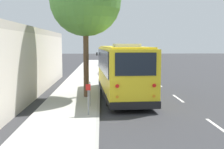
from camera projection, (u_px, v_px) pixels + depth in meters
ground_plane at (126, 102)px, 16.52m from camera, size 160.00×160.00×0.00m
sidewalk_slab at (72, 101)px, 16.40m from camera, size 80.00×3.00×0.15m
curb_strip at (99, 101)px, 16.45m from camera, size 80.00×0.14×0.15m
shuttle_bus at (122, 69)px, 17.79m from camera, size 9.38×3.28×3.40m
parked_sedan_tan at (110, 70)px, 30.27m from camera, size 4.41×1.96×1.30m
parked_sedan_gray at (109, 65)px, 36.86m from camera, size 4.54×1.84×1.27m
parked_sedan_navy at (106, 62)px, 42.83m from camera, size 4.33×1.78×1.33m
parked_sedan_black at (108, 60)px, 48.37m from camera, size 4.26×1.84×1.29m
parked_sedan_blue at (105, 58)px, 55.45m from camera, size 4.37×1.93×1.26m
sign_post_near at (88, 99)px, 12.82m from camera, size 0.06×0.22×1.42m
sign_post_far at (90, 94)px, 14.65m from camera, size 0.06×0.06×1.29m
lane_stripe_behind at (218, 127)px, 11.55m from camera, size 2.40×0.14×0.01m
lane_stripe_mid at (178, 98)px, 17.51m from camera, size 2.40×0.14×0.01m
lane_stripe_ahead at (159, 84)px, 23.47m from camera, size 2.40×0.14×0.01m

